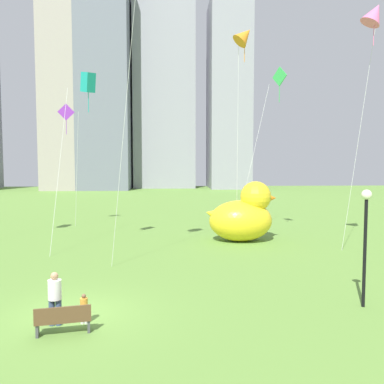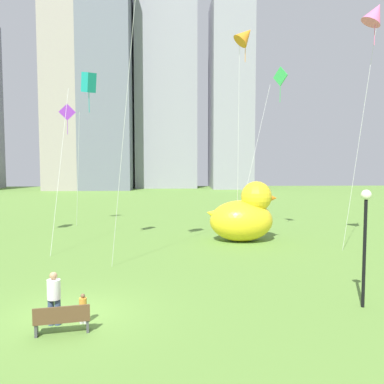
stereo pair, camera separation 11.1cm
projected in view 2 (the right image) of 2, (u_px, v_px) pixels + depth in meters
name	position (u px, v px, depth m)	size (l,w,h in m)	color
ground_plane	(73.00, 315.00, 14.37)	(140.00, 140.00, 0.00)	olive
park_bench	(62.00, 319.00, 12.73)	(1.71, 0.78, 0.90)	brown
person_adult	(54.00, 296.00, 13.43)	(0.42, 0.42, 1.72)	#38476B
person_child	(83.00, 307.00, 13.55)	(0.24, 0.24, 0.99)	silver
giant_inflatable_duck	(244.00, 216.00, 27.26)	(4.71, 3.02, 3.90)	yellow
lamppost	(365.00, 227.00, 14.90)	(0.36, 0.36, 4.24)	black
city_skyline	(107.00, 93.00, 76.38)	(57.16, 17.45, 38.42)	gray
kite_pink	(375.00, 14.00, 22.92)	(1.93, 1.75, 13.99)	silver
kite_purple	(68.00, 117.00, 32.17)	(1.62, 1.32, 9.56)	silver
kite_teal	(88.00, 83.00, 24.05)	(2.42, 3.59, 10.31)	silver
kite_green	(278.00, 84.00, 27.91)	(3.30, 3.50, 11.42)	silver
kite_orange	(245.00, 36.00, 27.61)	(1.74, 1.39, 14.21)	silver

